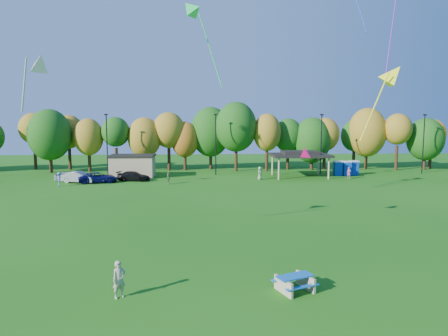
{
  "coord_description": "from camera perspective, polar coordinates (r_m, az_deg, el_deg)",
  "views": [
    {
      "loc": [
        -0.17,
        -19.53,
        7.77
      ],
      "look_at": [
        1.29,
        6.0,
        4.88
      ],
      "focal_mm": 32.0,
      "sensor_mm": 36.0,
      "label": 1
    }
  ],
  "objects": [
    {
      "name": "kite_3",
      "position": [
        25.37,
        -24.93,
        13.49
      ],
      "size": [
        1.98,
        2.04,
        3.53
      ],
      "color": "silver"
    },
    {
      "name": "kite_flyer",
      "position": [
        18.99,
        -14.75,
        -15.14
      ],
      "size": [
        0.73,
        0.7,
        1.69
      ],
      "primitive_type": "imported",
      "rotation": [
        0.0,
        0.0,
        0.68
      ],
      "color": "#BAA88B",
      "rests_on": "ground"
    },
    {
      "name": "car_d",
      "position": [
        55.07,
        -12.78,
        -1.14
      ],
      "size": [
        4.66,
        2.51,
        1.28
      ],
      "primitive_type": "imported",
      "rotation": [
        0.0,
        0.0,
        1.4
      ],
      "color": "black",
      "rests_on": "ground"
    },
    {
      "name": "car_a",
      "position": [
        57.5,
        -21.19,
        -1.09
      ],
      "size": [
        4.11,
        2.42,
        1.31
      ],
      "primitive_type": "imported",
      "rotation": [
        0.0,
        0.0,
        1.81
      ],
      "color": "silver",
      "rests_on": "ground"
    },
    {
      "name": "tree_line",
      "position": [
        65.07,
        -4.05,
        4.81
      ],
      "size": [
        93.57,
        10.55,
        11.15
      ],
      "color": "black",
      "rests_on": "ground"
    },
    {
      "name": "kite_7",
      "position": [
        30.92,
        23.05,
        12.1
      ],
      "size": [
        3.54,
        2.03,
        5.64
      ],
      "color": "#FFF91A"
    },
    {
      "name": "kite_5",
      "position": [
        30.21,
        11.52,
        2.32
      ],
      "size": [
        1.4,
        1.51,
        1.21
      ],
      "color": "#CA0B60"
    },
    {
      "name": "porta_potties",
      "position": [
        62.05,
        17.06,
        -0.0
      ],
      "size": [
        3.75,
        1.68,
        2.18
      ],
      "color": "#0D3AB3",
      "rests_on": "ground"
    },
    {
      "name": "pavilion",
      "position": [
        58.45,
        10.76,
        1.88
      ],
      "size": [
        8.2,
        6.2,
        3.77
      ],
      "color": "tan",
      "rests_on": "ground"
    },
    {
      "name": "car_b",
      "position": [
        55.22,
        -19.96,
        -1.24
      ],
      "size": [
        4.77,
        2.76,
        1.49
      ],
      "primitive_type": "imported",
      "rotation": [
        0.0,
        0.0,
        1.29
      ],
      "color": "#9C9BA0",
      "rests_on": "ground"
    },
    {
      "name": "picnic_table",
      "position": [
        19.5,
        10.07,
        -15.74
      ],
      "size": [
        2.14,
        1.98,
        0.75
      ],
      "rotation": [
        0.0,
        0.0,
        0.39
      ],
      "color": "tan",
      "rests_on": "ground"
    },
    {
      "name": "kite_14",
      "position": [
        35.93,
        -4.84,
        21.66
      ],
      "size": [
        4.03,
        3.1,
        7.45
      ],
      "color": "#1BD04E"
    },
    {
      "name": "far_person_3",
      "position": [
        58.33,
        17.4,
        -0.68
      ],
      "size": [
        0.66,
        0.72,
        1.65
      ],
      "primitive_type": "imported",
      "rotation": [
        0.0,
        0.0,
        5.31
      ],
      "color": "#B1537A",
      "rests_on": "ground"
    },
    {
      "name": "far_person_4",
      "position": [
        53.16,
        -22.45,
        -1.48
      ],
      "size": [
        1.12,
        1.32,
        1.77
      ],
      "primitive_type": "imported",
      "rotation": [
        0.0,
        0.0,
        2.06
      ],
      "color": "teal",
      "rests_on": "ground"
    },
    {
      "name": "utility_building",
      "position": [
        58.68,
        -12.91,
        0.3
      ],
      "size": [
        6.3,
        4.3,
        3.25
      ],
      "color": "tan",
      "rests_on": "ground"
    },
    {
      "name": "lamp_posts",
      "position": [
        59.63,
        -1.19,
        3.7
      ],
      "size": [
        64.5,
        0.25,
        9.09
      ],
      "color": "black",
      "rests_on": "ground"
    },
    {
      "name": "car_c",
      "position": [
        54.54,
        -17.53,
        -1.31
      ],
      "size": [
        5.25,
        3.18,
        1.36
      ],
      "primitive_type": "imported",
      "rotation": [
        0.0,
        0.0,
        1.77
      ],
      "color": "#0C0E4D",
      "rests_on": "ground"
    },
    {
      "name": "far_person_1",
      "position": [
        51.43,
        -7.94,
        -1.42
      ],
      "size": [
        0.57,
        0.98,
        1.56
      ],
      "primitive_type": "imported",
      "rotation": [
        0.0,
        0.0,
        1.35
      ],
      "color": "#748A55",
      "rests_on": "ground"
    },
    {
      "name": "ground",
      "position": [
        21.02,
        -2.68,
        -15.25
      ],
      "size": [
        160.0,
        160.0,
        0.0
      ],
      "primitive_type": "plane",
      "color": "#19600F",
      "rests_on": "ground"
    },
    {
      "name": "far_person_0",
      "position": [
        55.01,
        5.13,
        -0.74
      ],
      "size": [
        0.98,
        1.05,
        1.81
      ],
      "primitive_type": "imported",
      "rotation": [
        0.0,
        0.0,
        0.95
      ],
      "color": "#85A370",
      "rests_on": "ground"
    }
  ]
}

